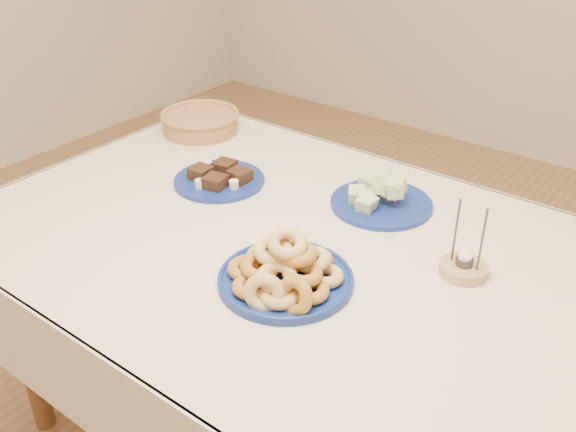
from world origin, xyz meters
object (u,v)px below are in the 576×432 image
object	(u,v)px
melon_plate	(380,197)
brownie_plate	(219,178)
wicker_basket	(200,121)
candle_holder	(463,267)
dining_table	(300,278)
donut_platter	(285,272)

from	to	relation	value
melon_plate	brownie_plate	size ratio (longest dim) A/B	1.11
wicker_basket	candle_holder	world-z (taller)	candle_holder
dining_table	melon_plate	distance (m)	0.31
dining_table	candle_holder	world-z (taller)	candle_holder
dining_table	brownie_plate	size ratio (longest dim) A/B	6.07
brownie_plate	wicker_basket	distance (m)	0.39
donut_platter	candle_holder	size ratio (longest dim) A/B	2.15
brownie_plate	wicker_basket	world-z (taller)	wicker_basket
dining_table	melon_plate	xyz separation A→B (m)	(0.06, 0.28, 0.13)
dining_table	wicker_basket	world-z (taller)	wicker_basket
melon_plate	donut_platter	bearing A→B (deg)	-87.85
dining_table	donut_platter	xyz separation A→B (m)	(0.07, -0.16, 0.14)
donut_platter	brownie_plate	xyz separation A→B (m)	(-0.45, 0.27, -0.02)
melon_plate	wicker_basket	world-z (taller)	melon_plate
brownie_plate	melon_plate	bearing A→B (deg)	20.16
donut_platter	brownie_plate	bearing A→B (deg)	148.67
candle_holder	donut_platter	bearing A→B (deg)	-136.47
wicker_basket	dining_table	bearing A→B (deg)	-27.57
brownie_plate	wicker_basket	bearing A→B (deg)	142.02
brownie_plate	donut_platter	bearing A→B (deg)	-31.33
wicker_basket	melon_plate	bearing A→B (deg)	-6.21
wicker_basket	candle_holder	bearing A→B (deg)	-12.64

